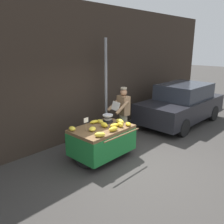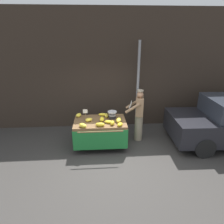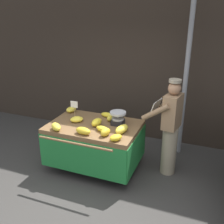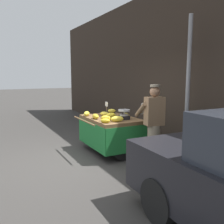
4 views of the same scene
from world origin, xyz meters
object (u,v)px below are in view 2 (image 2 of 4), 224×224
banana_bunch_0 (103,115)px  banana_bunch_6 (102,119)px  banana_bunch_7 (106,116)px  banana_bunch_2 (100,125)px  banana_bunch_4 (120,124)px  banana_cart (100,128)px  vendor_person (139,115)px  banana_bunch_8 (112,123)px  banana_bunch_3 (119,120)px  banana_bunch_1 (89,120)px  banana_bunch_5 (83,125)px  banana_bunch_10 (109,122)px  street_pole (138,88)px  banana_bunch_9 (79,115)px  price_sign (85,112)px  weighing_scale (112,115)px

banana_bunch_0 → banana_bunch_6: banana_bunch_6 is taller
banana_bunch_0 → banana_bunch_7: banana_bunch_7 is taller
banana_bunch_2 → banana_bunch_4: (0.57, -0.01, -0.01)m
banana_cart → vendor_person: size_ratio=0.92×
banana_bunch_2 → banana_bunch_6: size_ratio=1.08×
banana_cart → vendor_person: bearing=15.7°
banana_bunch_0 → banana_bunch_8: bearing=-70.7°
banana_bunch_2 → banana_bunch_7: size_ratio=1.18×
banana_bunch_3 → vendor_person: bearing=34.7°
banana_bunch_1 → banana_bunch_5: (-0.15, -0.42, 0.01)m
banana_bunch_4 → banana_bunch_5: banana_bunch_5 is taller
banana_cart → banana_bunch_1: bearing=-178.5°
banana_bunch_4 → vendor_person: 1.04m
banana_bunch_3 → vendor_person: size_ratio=0.17×
banana_bunch_8 → banana_bunch_10: 0.15m
banana_bunch_2 → banana_bunch_10: 0.33m
banana_bunch_1 → banana_cart: bearing=1.5°
banana_bunch_8 → banana_bunch_0: bearing=109.3°
vendor_person → banana_bunch_7: bearing=-175.5°
banana_bunch_2 → banana_bunch_0: bearing=82.7°
banana_bunch_2 → banana_bunch_7: bearing=72.7°
banana_bunch_10 → vendor_person: 1.14m
banana_bunch_2 → vendor_person: (1.26, 0.76, -0.05)m
banana_bunch_7 → vendor_person: (1.05, 0.08, -0.05)m
banana_bunch_1 → banana_bunch_8: size_ratio=1.13×
banana_bunch_2 → banana_bunch_8: size_ratio=1.32×
street_pole → banana_bunch_0: bearing=-148.0°
banana_bunch_7 → banana_bunch_1: bearing=-152.9°
banana_bunch_5 → banana_bunch_7: 0.99m
street_pole → banana_bunch_10: (-1.09, -1.38, -0.66)m
banana_bunch_7 → banana_bunch_9: banana_bunch_7 is taller
banana_cart → banana_bunch_0: size_ratio=5.53×
price_sign → banana_bunch_9: bearing=130.4°
weighing_scale → banana_bunch_5: 1.05m
banana_cart → banana_bunch_6: size_ratio=6.38×
banana_bunch_6 → vendor_person: 1.25m
banana_bunch_0 → vendor_person: (1.15, -0.03, -0.04)m
banana_bunch_9 → street_pole: bearing=21.3°
banana_bunch_4 → vendor_person: (0.69, 0.77, -0.05)m
banana_cart → banana_bunch_7: (0.21, 0.27, 0.29)m
banana_cart → banana_bunch_0: (0.10, 0.39, 0.28)m
banana_bunch_5 → weighing_scale: bearing=34.0°
banana_cart → banana_bunch_1: 0.44m
banana_bunch_6 → banana_bunch_9: 0.83m
banana_cart → banana_bunch_3: size_ratio=5.34×
banana_cart → banana_bunch_10: (0.26, -0.21, 0.28)m
banana_bunch_1 → banana_bunch_6: (0.40, -0.02, 0.01)m
banana_bunch_3 → banana_bunch_4: size_ratio=1.43×
banana_bunch_8 → banana_bunch_4: bearing=-23.3°
banana_bunch_4 → weighing_scale: bearing=107.4°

